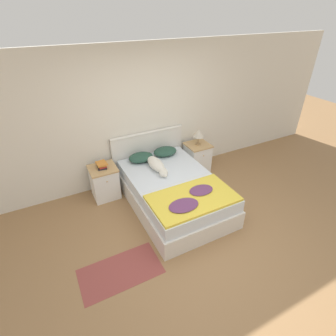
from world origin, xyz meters
name	(u,v)px	position (x,y,z in m)	size (l,w,h in m)	color
ground_plane	(201,243)	(0.00, 0.00, 0.00)	(16.00, 16.00, 0.00)	#997047
wall_back	(142,117)	(0.00, 2.13, 1.27)	(9.00, 0.06, 2.55)	silver
bed	(173,192)	(0.06, 1.00, 0.27)	(1.40, 2.08, 0.54)	silver
headboard	(148,153)	(0.06, 2.06, 0.52)	(1.48, 0.06, 0.99)	silver
nightstand_left	(105,182)	(-0.93, 1.79, 0.31)	(0.47, 0.46, 0.61)	white
nightstand_right	(197,157)	(1.06, 1.79, 0.31)	(0.47, 0.46, 0.61)	white
pillow_left	(141,157)	(-0.19, 1.82, 0.61)	(0.47, 0.34, 0.14)	#284C3D
pillow_right	(165,151)	(0.32, 1.82, 0.61)	(0.47, 0.34, 0.14)	#284C3D
quilt	(193,198)	(0.05, 0.38, 0.57)	(1.31, 0.76, 0.07)	yellow
dog	(157,165)	(-0.05, 1.40, 0.63)	(0.22, 0.75, 0.18)	silver
book_stack	(102,165)	(-0.93, 1.81, 0.66)	(0.18, 0.24, 0.10)	#232328
table_lamp	(199,134)	(1.06, 1.79, 0.85)	(0.23, 0.23, 0.32)	#9E7A4C
rug	(121,271)	(-1.23, 0.09, 0.00)	(1.08, 0.58, 0.00)	#93423D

